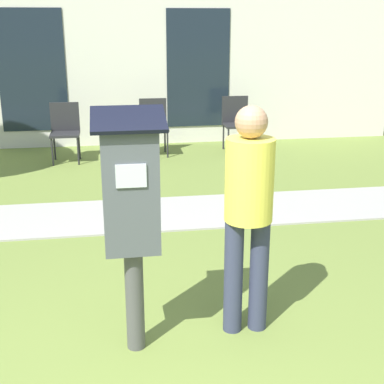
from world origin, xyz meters
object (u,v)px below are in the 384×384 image
object	(u,v)px
parking_meter	(131,203)
outdoor_chair_right	(236,119)
person_standing	(249,204)
outdoor_chair_middle	(154,122)
outdoor_chair_left	(65,127)

from	to	relation	value
parking_meter	outdoor_chair_right	bearing A→B (deg)	70.12
person_standing	outdoor_chair_right	bearing A→B (deg)	60.50
person_standing	outdoor_chair_middle	xyz separation A→B (m)	(-0.16, 5.36, -0.40)
parking_meter	outdoor_chair_left	bearing A→B (deg)	98.44
person_standing	outdoor_chair_right	world-z (taller)	person_standing
outdoor_chair_right	person_standing	bearing A→B (deg)	-101.04
parking_meter	outdoor_chair_left	xyz separation A→B (m)	(-0.78, 5.22, -0.49)
parking_meter	person_standing	size ratio (longest dim) A/B	1.01
outdoor_chair_left	outdoor_chair_right	size ratio (longest dim) A/B	1.00
person_standing	outdoor_chair_left	distance (m)	5.36
outdoor_chair_left	outdoor_chair_right	xyz separation A→B (m)	(2.78, 0.31, 0.00)
outdoor_chair_middle	outdoor_chair_left	bearing A→B (deg)	-168.33
parking_meter	outdoor_chair_right	world-z (taller)	parking_meter
parking_meter	person_standing	distance (m)	0.78
outdoor_chair_left	outdoor_chair_middle	distance (m)	1.41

